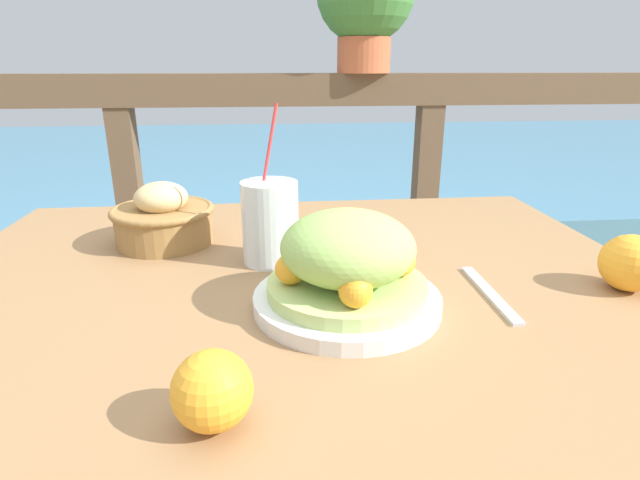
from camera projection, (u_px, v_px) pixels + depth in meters
name	position (u px, v px, depth m)	size (l,w,h in m)	color
patio_table	(295.00, 333.00, 0.79)	(1.10, 0.86, 0.76)	#997047
railing_fence	(281.00, 174.00, 1.52)	(2.80, 0.08, 1.03)	brown
sea_backdrop	(275.00, 176.00, 4.05)	(12.00, 4.00, 0.40)	teal
salad_plate	(347.00, 268.00, 0.64)	(0.25, 0.25, 0.13)	silver
drink_glass	(270.00, 222.00, 0.79)	(0.09, 0.09, 0.25)	silver
bread_basket	(163.00, 219.00, 0.88)	(0.18, 0.18, 0.11)	olive
knife	(490.00, 293.00, 0.69)	(0.02, 0.18, 0.00)	silver
orange_near_basket	(212.00, 390.00, 0.43)	(0.07, 0.07, 0.07)	#F9A328
orange_near_glass	(630.00, 263.00, 0.70)	(0.08, 0.08, 0.08)	#F9A328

